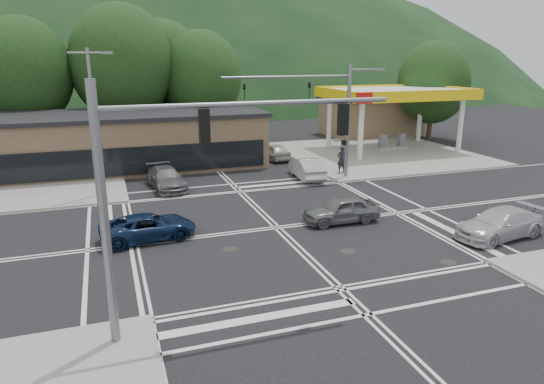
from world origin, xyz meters
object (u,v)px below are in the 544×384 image
object	(u,v)px
car_blue_west	(148,227)
car_silver_east	(500,224)
car_grey_center	(341,210)
car_queue_b	(275,151)
car_queue_a	(307,168)
pedestrian	(341,160)
car_northbound	(166,178)

from	to	relation	value
car_blue_west	car_silver_east	bearing A→B (deg)	-114.64
car_grey_center	car_queue_b	size ratio (longest dim) A/B	1.01
car_grey_center	car_silver_east	distance (m)	7.74
car_grey_center	car_queue_b	world-z (taller)	car_grey_center
car_queue_a	pedestrian	xyz separation A→B (m)	(2.84, 0.20, 0.39)
car_grey_center	car_queue_a	size ratio (longest dim) A/B	0.90
car_silver_east	car_queue_a	distance (m)	14.46
car_blue_west	car_queue_a	size ratio (longest dim) A/B	0.99
car_blue_west	car_grey_center	bearing A→B (deg)	-101.08
car_blue_west	car_queue_a	bearing A→B (deg)	-60.88
car_northbound	car_queue_a	bearing A→B (deg)	-9.54
car_queue_a	pedestrian	world-z (taller)	pedestrian
car_grey_center	car_northbound	size ratio (longest dim) A/B	0.85
car_grey_center	car_northbound	world-z (taller)	car_northbound
car_silver_east	car_queue_a	size ratio (longest dim) A/B	1.06
car_blue_west	car_northbound	distance (m)	9.28
car_blue_west	car_northbound	world-z (taller)	car_northbound
car_silver_east	car_queue_b	size ratio (longest dim) A/B	1.20
car_silver_east	pedestrian	size ratio (longest dim) A/B	2.44
car_queue_a	pedestrian	bearing A→B (deg)	-169.84
pedestrian	car_grey_center	bearing A→B (deg)	58.01
car_silver_east	car_northbound	distance (m)	20.18
car_queue_a	car_blue_west	bearing A→B (deg)	41.75
car_grey_center	car_queue_a	xyz separation A→B (m)	(2.00, 9.30, 0.06)
car_blue_west	pedestrian	world-z (taller)	pedestrian
car_grey_center	car_northbound	bearing A→B (deg)	-140.20
car_silver_east	car_grey_center	bearing A→B (deg)	-133.33
car_grey_center	car_northbound	distance (m)	12.63
car_silver_east	pedestrian	xyz separation A→B (m)	(-1.45, 14.01, 0.44)
car_grey_center	car_northbound	xyz separation A→B (m)	(-7.89, 9.86, 0.00)
car_blue_west	pedestrian	distance (m)	17.11
car_silver_east	car_northbound	bearing A→B (deg)	-143.05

